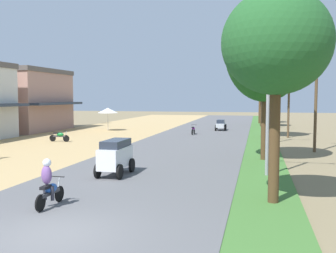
{
  "coord_description": "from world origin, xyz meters",
  "views": [
    {
      "loc": [
        5.34,
        -9.23,
        3.77
      ],
      "look_at": [
        -0.59,
        16.38,
        1.78
      ],
      "focal_mm": 41.52,
      "sensor_mm": 36.0,
      "label": 1
    }
  ],
  "objects_px": {
    "median_tree_fifth": "(260,71)",
    "streetlamp_near": "(268,87)",
    "motorbike_ahead_second": "(193,129)",
    "streetlamp_far": "(262,91)",
    "parked_motorbike_third": "(60,136)",
    "median_tree_nearest": "(276,44)",
    "streetlamp_mid": "(264,86)",
    "vendor_umbrella": "(108,110)",
    "utility_pole_near": "(316,80)",
    "streetlamp_farthest": "(261,93)",
    "motorbike_foreground_rider": "(49,184)",
    "utility_pole_far": "(289,92)",
    "car_sedan_silver": "(221,124)",
    "median_tree_fourth": "(262,82)",
    "car_van_white": "(115,155)",
    "median_tree_third": "(264,58)",
    "median_tree_second": "(265,51)"
  },
  "relations": [
    {
      "from": "parked_motorbike_third",
      "to": "vendor_umbrella",
      "type": "bearing_deg",
      "value": 90.51
    },
    {
      "from": "median_tree_fifth",
      "to": "car_sedan_silver",
      "type": "distance_m",
      "value": 15.57
    },
    {
      "from": "vendor_umbrella",
      "to": "streetlamp_far",
      "type": "relative_size",
      "value": 0.33
    },
    {
      "from": "median_tree_fifth",
      "to": "streetlamp_near",
      "type": "height_order",
      "value": "median_tree_fifth"
    },
    {
      "from": "median_tree_fifth",
      "to": "streetlamp_near",
      "type": "relative_size",
      "value": 1.31
    },
    {
      "from": "motorbike_ahead_second",
      "to": "streetlamp_far",
      "type": "bearing_deg",
      "value": 46.68
    },
    {
      "from": "median_tree_second",
      "to": "streetlamp_near",
      "type": "bearing_deg",
      "value": -89.03
    },
    {
      "from": "utility_pole_near",
      "to": "motorbike_foreground_rider",
      "type": "xyz_separation_m",
      "value": [
        -10.64,
        -16.46,
        -4.08
      ]
    },
    {
      "from": "motorbike_ahead_second",
      "to": "median_tree_second",
      "type": "bearing_deg",
      "value": -65.34
    },
    {
      "from": "car_sedan_silver",
      "to": "utility_pole_near",
      "type": "bearing_deg",
      "value": -62.84
    },
    {
      "from": "median_tree_nearest",
      "to": "utility_pole_far",
      "type": "height_order",
      "value": "utility_pole_far"
    },
    {
      "from": "median_tree_nearest",
      "to": "car_sedan_silver",
      "type": "bearing_deg",
      "value": 98.85
    },
    {
      "from": "streetlamp_mid",
      "to": "streetlamp_far",
      "type": "height_order",
      "value": "streetlamp_mid"
    },
    {
      "from": "vendor_umbrella",
      "to": "utility_pole_far",
      "type": "bearing_deg",
      "value": -8.34
    },
    {
      "from": "median_tree_fifth",
      "to": "streetlamp_farthest",
      "type": "relative_size",
      "value": 1.27
    },
    {
      "from": "car_van_white",
      "to": "utility_pole_far",
      "type": "bearing_deg",
      "value": 65.41
    },
    {
      "from": "parked_motorbike_third",
      "to": "utility_pole_far",
      "type": "height_order",
      "value": "utility_pole_far"
    },
    {
      "from": "median_tree_fifth",
      "to": "utility_pole_far",
      "type": "xyz_separation_m",
      "value": [
        2.51,
        -19.15,
        -3.13
      ]
    },
    {
      "from": "vendor_umbrella",
      "to": "streetlamp_near",
      "type": "height_order",
      "value": "streetlamp_near"
    },
    {
      "from": "parked_motorbike_third",
      "to": "median_tree_nearest",
      "type": "distance_m",
      "value": 23.25
    },
    {
      "from": "median_tree_third",
      "to": "car_sedan_silver",
      "type": "xyz_separation_m",
      "value": [
        -4.49,
        6.46,
        -6.56
      ]
    },
    {
      "from": "utility_pole_far",
      "to": "streetlamp_near",
      "type": "bearing_deg",
      "value": -97.08
    },
    {
      "from": "motorbike_ahead_second",
      "to": "car_sedan_silver",
      "type": "bearing_deg",
      "value": 67.31
    },
    {
      "from": "parked_motorbike_third",
      "to": "streetlamp_mid",
      "type": "relative_size",
      "value": 0.23
    },
    {
      "from": "median_tree_nearest",
      "to": "median_tree_fifth",
      "type": "xyz_separation_m",
      "value": [
        -0.3,
        42.74,
        1.81
      ]
    },
    {
      "from": "parked_motorbike_third",
      "to": "motorbike_foreground_rider",
      "type": "distance_m",
      "value": 20.06
    },
    {
      "from": "vendor_umbrella",
      "to": "median_tree_second",
      "type": "xyz_separation_m",
      "value": [
        16.57,
        -16.73,
        4.18
      ]
    },
    {
      "from": "vendor_umbrella",
      "to": "streetlamp_near",
      "type": "relative_size",
      "value": 0.35
    },
    {
      "from": "median_tree_nearest",
      "to": "median_tree_third",
      "type": "distance_m",
      "value": 22.94
    },
    {
      "from": "median_tree_fourth",
      "to": "utility_pole_near",
      "type": "height_order",
      "value": "utility_pole_near"
    },
    {
      "from": "streetlamp_far",
      "to": "motorbike_ahead_second",
      "type": "distance_m",
      "value": 10.48
    },
    {
      "from": "median_tree_fourth",
      "to": "car_van_white",
      "type": "height_order",
      "value": "median_tree_fourth"
    },
    {
      "from": "median_tree_nearest",
      "to": "motorbike_foreground_rider",
      "type": "distance_m",
      "value": 9.09
    },
    {
      "from": "car_van_white",
      "to": "median_tree_nearest",
      "type": "bearing_deg",
      "value": -24.25
    },
    {
      "from": "median_tree_fourth",
      "to": "streetlamp_mid",
      "type": "relative_size",
      "value": 0.94
    },
    {
      "from": "median_tree_fifth",
      "to": "streetlamp_farthest",
      "type": "distance_m",
      "value": 4.4
    },
    {
      "from": "parked_motorbike_third",
      "to": "utility_pole_near",
      "type": "distance_m",
      "value": 20.46
    },
    {
      "from": "streetlamp_near",
      "to": "motorbike_foreground_rider",
      "type": "bearing_deg",
      "value": -134.97
    },
    {
      "from": "median_tree_third",
      "to": "streetlamp_mid",
      "type": "distance_m",
      "value": 6.13
    },
    {
      "from": "motorbike_ahead_second",
      "to": "median_tree_nearest",
      "type": "bearing_deg",
      "value": -74.2
    },
    {
      "from": "streetlamp_near",
      "to": "utility_pole_near",
      "type": "distance_m",
      "value": 9.82
    },
    {
      "from": "utility_pole_near",
      "to": "streetlamp_mid",
      "type": "bearing_deg",
      "value": 135.77
    },
    {
      "from": "parked_motorbike_third",
      "to": "streetlamp_mid",
      "type": "distance_m",
      "value": 17.17
    },
    {
      "from": "median_tree_second",
      "to": "median_tree_fifth",
      "type": "xyz_separation_m",
      "value": [
        -0.1,
        33.1,
        0.94
      ]
    },
    {
      "from": "median_tree_nearest",
      "to": "streetlamp_mid",
      "type": "xyz_separation_m",
      "value": [
        -0.12,
        17.37,
        -0.98
      ]
    },
    {
      "from": "streetlamp_far",
      "to": "car_van_white",
      "type": "xyz_separation_m",
      "value": [
        -7.0,
        -27.88,
        -3.44
      ]
    },
    {
      "from": "streetlamp_far",
      "to": "car_van_white",
      "type": "distance_m",
      "value": 28.95
    },
    {
      "from": "utility_pole_near",
      "to": "utility_pole_far",
      "type": "distance_m",
      "value": 9.61
    },
    {
      "from": "median_tree_second",
      "to": "motorbike_foreground_rider",
      "type": "relative_size",
      "value": 5.25
    },
    {
      "from": "median_tree_fourth",
      "to": "median_tree_fifth",
      "type": "distance_m",
      "value": 6.25
    }
  ]
}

